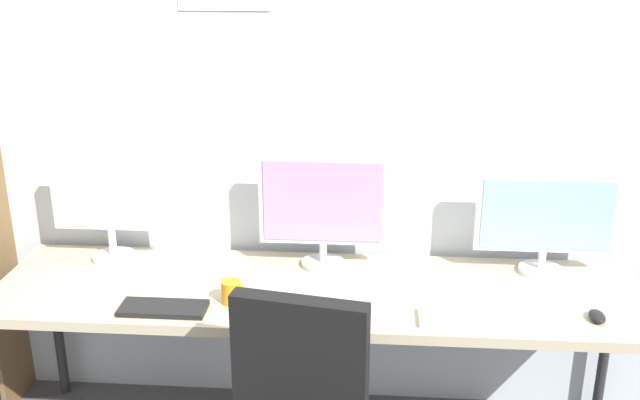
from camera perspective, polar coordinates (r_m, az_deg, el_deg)
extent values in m
cube|color=silver|center=(3.10, 0.52, 5.97)|extent=(4.97, 0.10, 2.60)
cube|color=tan|center=(2.90, -0.07, -7.23)|extent=(2.57, 0.68, 0.04)
cylinder|color=#262628|center=(3.62, -19.83, -9.28)|extent=(0.04, 0.04, 0.70)
cylinder|color=#262628|center=(3.49, 21.39, -10.70)|extent=(0.04, 0.04, 0.70)
cube|color=black|center=(2.39, -1.60, -12.87)|extent=(0.45, 0.15, 0.48)
cylinder|color=silver|center=(3.26, -15.79, -4.28)|extent=(0.18, 0.18, 0.02)
cylinder|color=silver|center=(3.24, -15.90, -3.16)|extent=(0.03, 0.03, 0.12)
cube|color=silver|center=(3.17, -16.23, 0.40)|extent=(0.48, 0.03, 0.30)
cube|color=white|center=(3.15, -16.33, 0.30)|extent=(0.44, 0.01, 0.27)
cylinder|color=silver|center=(3.08, 0.22, -4.96)|extent=(0.18, 0.18, 0.02)
cylinder|color=silver|center=(3.06, 0.23, -4.10)|extent=(0.03, 0.03, 0.08)
cube|color=silver|center=(2.98, 0.24, -0.04)|extent=(0.53, 0.03, 0.38)
cube|color=#B28CE5|center=(2.96, 0.22, -0.15)|extent=(0.48, 0.01, 0.34)
cylinder|color=silver|center=(3.15, 16.85, -5.26)|extent=(0.18, 0.18, 0.02)
cylinder|color=silver|center=(3.13, 16.93, -4.47)|extent=(0.03, 0.03, 0.08)
cube|color=silver|center=(3.06, 17.28, -1.04)|extent=(0.56, 0.03, 0.32)
cube|color=#8CB2F2|center=(3.05, 17.35, -1.15)|extent=(0.52, 0.01, 0.29)
cube|color=black|center=(2.78, -12.14, -8.26)|extent=(0.32, 0.13, 0.02)
cube|color=silver|center=(2.70, 11.61, -9.12)|extent=(0.36, 0.13, 0.02)
ellipsoid|color=black|center=(2.84, 20.83, -8.48)|extent=(0.06, 0.10, 0.03)
ellipsoid|color=silver|center=(2.77, -2.93, -7.83)|extent=(0.06, 0.10, 0.03)
cylinder|color=orange|center=(2.78, -6.94, -7.14)|extent=(0.08, 0.08, 0.09)
torus|color=orange|center=(2.78, -6.12, -7.18)|extent=(0.06, 0.01, 0.06)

